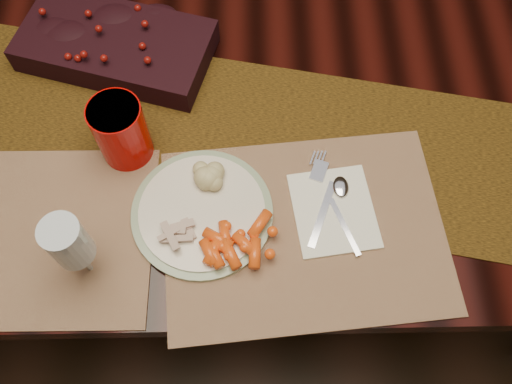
{
  "coord_description": "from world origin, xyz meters",
  "views": [
    {
      "loc": [
        0.03,
        -0.67,
        1.6
      ],
      "look_at": [
        0.04,
        -0.29,
        0.8
      ],
      "focal_mm": 38.0,
      "sensor_mm": 36.0,
      "label": 1
    }
  ],
  "objects_px": {
    "dinner_plate": "(202,212)",
    "wine_glass": "(76,251)",
    "baby_carrots": "(236,238)",
    "red_cup": "(121,131)",
    "dining_table": "(239,165)",
    "mashed_potatoes": "(209,170)",
    "napkin": "(334,211)",
    "placemat_main": "(304,230)",
    "centerpiece": "(115,43)",
    "turkey_shreds": "(179,231)"
  },
  "relations": [
    {
      "from": "centerpiece",
      "to": "baby_carrots",
      "type": "relative_size",
      "value": 3.63
    },
    {
      "from": "turkey_shreds",
      "to": "wine_glass",
      "type": "distance_m",
      "value": 0.16
    },
    {
      "from": "centerpiece",
      "to": "placemat_main",
      "type": "height_order",
      "value": "centerpiece"
    },
    {
      "from": "turkey_shreds",
      "to": "napkin",
      "type": "bearing_deg",
      "value": 8.99
    },
    {
      "from": "baby_carrots",
      "to": "red_cup",
      "type": "bearing_deg",
      "value": 136.49
    },
    {
      "from": "dining_table",
      "to": "dinner_plate",
      "type": "distance_m",
      "value": 0.49
    },
    {
      "from": "dinner_plate",
      "to": "wine_glass",
      "type": "height_order",
      "value": "wine_glass"
    },
    {
      "from": "mashed_potatoes",
      "to": "centerpiece",
      "type": "bearing_deg",
      "value": 123.57
    },
    {
      "from": "centerpiece",
      "to": "placemat_main",
      "type": "xyz_separation_m",
      "value": [
        0.35,
        -0.38,
        -0.04
      ]
    },
    {
      "from": "wine_glass",
      "to": "mashed_potatoes",
      "type": "bearing_deg",
      "value": 39.24
    },
    {
      "from": "placemat_main",
      "to": "wine_glass",
      "type": "distance_m",
      "value": 0.37
    },
    {
      "from": "dining_table",
      "to": "dinner_plate",
      "type": "relative_size",
      "value": 7.49
    },
    {
      "from": "placemat_main",
      "to": "red_cup",
      "type": "xyz_separation_m",
      "value": [
        -0.31,
        0.16,
        0.06
      ]
    },
    {
      "from": "dinner_plate",
      "to": "red_cup",
      "type": "height_order",
      "value": "red_cup"
    },
    {
      "from": "placemat_main",
      "to": "red_cup",
      "type": "relative_size",
      "value": 3.77
    },
    {
      "from": "red_cup",
      "to": "turkey_shreds",
      "type": "bearing_deg",
      "value": -59.32
    },
    {
      "from": "dining_table",
      "to": "mashed_potatoes",
      "type": "distance_m",
      "value": 0.48
    },
    {
      "from": "placemat_main",
      "to": "turkey_shreds",
      "type": "relative_size",
      "value": 6.61
    },
    {
      "from": "dining_table",
      "to": "red_cup",
      "type": "bearing_deg",
      "value": -137.42
    },
    {
      "from": "red_cup",
      "to": "wine_glass",
      "type": "bearing_deg",
      "value": -101.07
    },
    {
      "from": "turkey_shreds",
      "to": "centerpiece",
      "type": "bearing_deg",
      "value": 109.66
    },
    {
      "from": "centerpiece",
      "to": "dinner_plate",
      "type": "relative_size",
      "value": 1.5
    },
    {
      "from": "red_cup",
      "to": "wine_glass",
      "type": "distance_m",
      "value": 0.23
    },
    {
      "from": "red_cup",
      "to": "placemat_main",
      "type": "bearing_deg",
      "value": -27.57
    },
    {
      "from": "placemat_main",
      "to": "red_cup",
      "type": "height_order",
      "value": "red_cup"
    },
    {
      "from": "dinner_plate",
      "to": "mashed_potatoes",
      "type": "distance_m",
      "value": 0.07
    },
    {
      "from": "dinner_plate",
      "to": "turkey_shreds",
      "type": "xyz_separation_m",
      "value": [
        -0.04,
        -0.04,
        0.02
      ]
    },
    {
      "from": "dining_table",
      "to": "wine_glass",
      "type": "xyz_separation_m",
      "value": [
        -0.23,
        -0.4,
        0.46
      ]
    },
    {
      "from": "dining_table",
      "to": "mashed_potatoes",
      "type": "xyz_separation_m",
      "value": [
        -0.04,
        -0.24,
        0.41
      ]
    },
    {
      "from": "dinner_plate",
      "to": "centerpiece",
      "type": "bearing_deg",
      "value": 116.65
    },
    {
      "from": "centerpiece",
      "to": "turkey_shreds",
      "type": "relative_size",
      "value": 5.09
    },
    {
      "from": "centerpiece",
      "to": "red_cup",
      "type": "bearing_deg",
      "value": -80.1
    },
    {
      "from": "centerpiece",
      "to": "turkey_shreds",
      "type": "height_order",
      "value": "centerpiece"
    },
    {
      "from": "mashed_potatoes",
      "to": "turkey_shreds",
      "type": "relative_size",
      "value": 1.05
    },
    {
      "from": "dining_table",
      "to": "baby_carrots",
      "type": "distance_m",
      "value": 0.54
    },
    {
      "from": "napkin",
      "to": "wine_glass",
      "type": "height_order",
      "value": "wine_glass"
    },
    {
      "from": "baby_carrots",
      "to": "wine_glass",
      "type": "relative_size",
      "value": 0.59
    },
    {
      "from": "placemat_main",
      "to": "baby_carrots",
      "type": "relative_size",
      "value": 4.71
    },
    {
      "from": "turkey_shreds",
      "to": "napkin",
      "type": "distance_m",
      "value": 0.26
    },
    {
      "from": "baby_carrots",
      "to": "turkey_shreds",
      "type": "relative_size",
      "value": 1.4
    },
    {
      "from": "turkey_shreds",
      "to": "mashed_potatoes",
      "type": "bearing_deg",
      "value": 64.92
    },
    {
      "from": "baby_carrots",
      "to": "placemat_main",
      "type": "bearing_deg",
      "value": 11.3
    },
    {
      "from": "napkin",
      "to": "red_cup",
      "type": "xyz_separation_m",
      "value": [
        -0.36,
        0.13,
        0.06
      ]
    },
    {
      "from": "centerpiece",
      "to": "turkey_shreds",
      "type": "xyz_separation_m",
      "value": [
        0.14,
        -0.39,
        -0.01
      ]
    },
    {
      "from": "baby_carrots",
      "to": "centerpiece",
      "type": "bearing_deg",
      "value": 119.93
    },
    {
      "from": "mashed_potatoes",
      "to": "placemat_main",
      "type": "bearing_deg",
      "value": -31.37
    },
    {
      "from": "dining_table",
      "to": "napkin",
      "type": "relative_size",
      "value": 11.48
    },
    {
      "from": "turkey_shreds",
      "to": "dinner_plate",
      "type": "bearing_deg",
      "value": 48.36
    },
    {
      "from": "placemat_main",
      "to": "mashed_potatoes",
      "type": "height_order",
      "value": "mashed_potatoes"
    },
    {
      "from": "placemat_main",
      "to": "wine_glass",
      "type": "relative_size",
      "value": 2.8
    }
  ]
}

